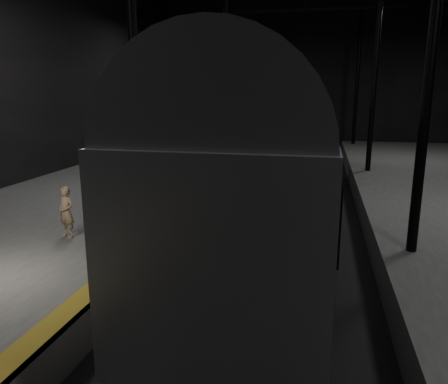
% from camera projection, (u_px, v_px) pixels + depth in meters
% --- Properties ---
extents(ground, '(44.00, 44.00, 0.00)m').
position_uv_depth(ground, '(280.00, 230.00, 16.34)').
color(ground, black).
rests_on(ground, ground).
extents(platform_left, '(9.00, 43.80, 1.00)m').
position_uv_depth(platform_left, '(96.00, 206.00, 17.81)').
color(platform_left, '#4D4E4B').
rests_on(platform_left, ground).
extents(tactile_strip, '(0.50, 43.80, 0.01)m').
position_uv_depth(tactile_strip, '(196.00, 200.00, 16.80)').
color(tactile_strip, olive).
rests_on(tactile_strip, platform_left).
extents(track, '(2.40, 43.00, 0.24)m').
position_uv_depth(track, '(280.00, 229.00, 16.32)').
color(track, '#3F3328').
rests_on(track, ground).
extents(train, '(3.26, 21.81, 5.83)m').
position_uv_depth(train, '(283.00, 143.00, 15.66)').
color(train, '#A7A9AF').
rests_on(train, ground).
extents(woman, '(0.63, 0.52, 1.49)m').
position_uv_depth(woman, '(66.00, 212.00, 12.39)').
color(woman, '#9A7F5E').
rests_on(woman, platform_left).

